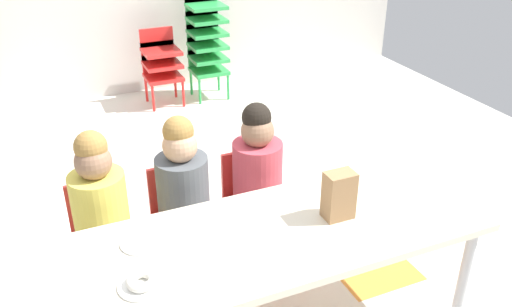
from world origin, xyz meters
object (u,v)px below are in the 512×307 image
(seated_child_near_camera, at_px, (100,203))
(kid_chair_green_stack, at_px, (206,36))
(seated_child_middle_seat, at_px, (182,185))
(paper_bag_brown, at_px, (339,195))
(craft_table, at_px, (256,246))
(paper_plate_center_table, at_px, (142,242))
(seated_child_far_right, at_px, (257,169))
(paper_plate_near_edge, at_px, (142,285))
(donut_powdered_on_plate, at_px, (142,281))
(kid_chair_red_stack, at_px, (161,62))

(seated_child_near_camera, bearing_deg, kid_chair_green_stack, 60.71)
(seated_child_middle_seat, distance_m, paper_bag_brown, 0.80)
(craft_table, relative_size, kid_chair_green_stack, 1.94)
(seated_child_near_camera, distance_m, seated_child_middle_seat, 0.40)
(seated_child_near_camera, xyz_separation_m, kid_chair_green_stack, (1.36, 2.43, 0.02))
(kid_chair_green_stack, bearing_deg, paper_plate_center_table, -113.80)
(kid_chair_green_stack, relative_size, paper_bag_brown, 4.73)
(seated_child_far_right, relative_size, paper_plate_near_edge, 5.10)
(craft_table, relative_size, paper_bag_brown, 9.15)
(paper_plate_center_table, distance_m, donut_powdered_on_plate, 0.27)
(kid_chair_green_stack, bearing_deg, seated_child_middle_seat, -111.58)
(seated_child_middle_seat, bearing_deg, seated_child_far_right, 0.00)
(craft_table, bearing_deg, seated_child_near_camera, 134.22)
(paper_bag_brown, height_order, paper_plate_near_edge, paper_bag_brown)
(kid_chair_red_stack, bearing_deg, paper_plate_near_edge, -105.82)
(craft_table, distance_m, seated_child_middle_seat, 0.59)
(kid_chair_red_stack, xyz_separation_m, paper_plate_center_table, (-0.82, -2.85, 0.19))
(craft_table, xyz_separation_m, kid_chair_green_stack, (0.81, 3.00, 0.04))
(seated_child_far_right, relative_size, kid_chair_red_stack, 1.35)
(donut_powdered_on_plate, bearing_deg, craft_table, 12.22)
(seated_child_middle_seat, bearing_deg, paper_bag_brown, -46.91)
(seated_child_near_camera, xyz_separation_m, paper_plate_center_table, (0.11, -0.42, 0.03))
(seated_child_near_camera, distance_m, paper_plate_near_edge, 0.68)
(craft_table, distance_m, kid_chair_green_stack, 3.11)
(seated_child_far_right, bearing_deg, donut_powdered_on_plate, -138.20)
(craft_table, height_order, donut_powdered_on_plate, donut_powdered_on_plate)
(paper_plate_near_edge, bearing_deg, seated_child_far_right, 41.80)
(seated_child_far_right, relative_size, paper_bag_brown, 4.17)
(seated_child_far_right, distance_m, paper_plate_near_edge, 1.02)
(kid_chair_red_stack, xyz_separation_m, kid_chair_green_stack, (0.44, 0.00, 0.18))
(craft_table, bearing_deg, kid_chair_green_stack, 74.88)
(seated_child_middle_seat, xyz_separation_m, paper_plate_near_edge, (-0.36, -0.68, 0.03))
(paper_bag_brown, height_order, paper_plate_center_table, paper_bag_brown)
(craft_table, height_order, kid_chair_green_stack, kid_chair_green_stack)
(craft_table, xyz_separation_m, donut_powdered_on_plate, (-0.51, -0.11, 0.07))
(donut_powdered_on_plate, bearing_deg, seated_child_middle_seat, 62.30)
(craft_table, relative_size, seated_child_middle_seat, 2.20)
(seated_child_far_right, distance_m, kid_chair_green_stack, 2.50)
(seated_child_near_camera, distance_m, seated_child_far_right, 0.81)
(seated_child_middle_seat, bearing_deg, kid_chair_green_stack, 68.42)
(seated_child_middle_seat, relative_size, kid_chair_red_stack, 1.35)
(kid_chair_red_stack, xyz_separation_m, donut_powdered_on_plate, (-0.88, -3.11, 0.21))
(seated_child_far_right, bearing_deg, paper_plate_near_edge, -138.20)
(kid_chair_red_stack, height_order, paper_plate_near_edge, kid_chair_red_stack)
(kid_chair_green_stack, bearing_deg, kid_chair_red_stack, -179.87)
(paper_bag_brown, relative_size, donut_powdered_on_plate, 1.90)
(kid_chair_red_stack, distance_m, paper_plate_near_edge, 3.24)
(seated_child_middle_seat, relative_size, paper_plate_center_table, 5.10)
(paper_bag_brown, distance_m, paper_plate_center_table, 0.86)
(paper_bag_brown, xyz_separation_m, donut_powdered_on_plate, (-0.90, -0.10, -0.08))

